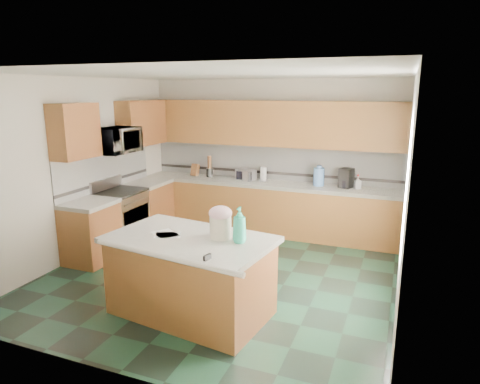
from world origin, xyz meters
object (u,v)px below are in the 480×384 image
at_px(coffee_maker, 346,178).
at_px(island_top, 190,240).
at_px(soap_bottle_island, 239,225).
at_px(knife_block, 195,170).
at_px(treat_jar, 221,227).
at_px(island_base, 191,278).
at_px(toaster_oven, 246,175).

bearing_deg(coffee_maker, island_top, -93.02).
bearing_deg(soap_bottle_island, knife_block, 122.25).
bearing_deg(coffee_maker, knife_block, -160.56).
xyz_separation_m(treat_jar, knife_block, (-1.87, 3.03, -0.01)).
bearing_deg(coffee_maker, soap_bottle_island, -83.73).
distance_m(island_base, coffee_maker, 3.46).
height_order(island_base, toaster_oven, toaster_oven).
bearing_deg(treat_jar, knife_block, 140.85).
xyz_separation_m(knife_block, coffee_maker, (2.80, 0.03, 0.05)).
bearing_deg(island_top, island_base, 0.00).
relative_size(island_base, coffee_maker, 5.25).
height_order(knife_block, toaster_oven, knife_block).
xyz_separation_m(soap_bottle_island, coffee_maker, (0.69, 3.11, -0.03)).
bearing_deg(toaster_oven, knife_block, -155.08).
xyz_separation_m(treat_jar, soap_bottle_island, (0.24, -0.05, 0.07)).
height_order(treat_jar, soap_bottle_island, soap_bottle_island).
relative_size(island_top, treat_jar, 7.33).
bearing_deg(treat_jar, island_top, -144.17).
relative_size(island_top, toaster_oven, 5.44).
distance_m(treat_jar, knife_block, 3.56).
distance_m(island_top, toaster_oven, 3.17).
xyz_separation_m(island_base, toaster_oven, (-0.51, 3.13, 0.59)).
bearing_deg(knife_block, toaster_oven, 4.62).
height_order(treat_jar, toaster_oven, treat_jar).
relative_size(soap_bottle_island, knife_block, 1.71).
distance_m(island_base, island_top, 0.46).
bearing_deg(island_base, toaster_oven, 107.13).
bearing_deg(island_base, coffee_maker, 76.08).
bearing_deg(treat_jar, coffee_maker, 92.23).
xyz_separation_m(island_base, island_top, (0.00, 0.00, 0.46)).
xyz_separation_m(island_top, toaster_oven, (-0.51, 3.13, 0.13)).
xyz_separation_m(island_base, treat_jar, (0.33, 0.10, 0.61)).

